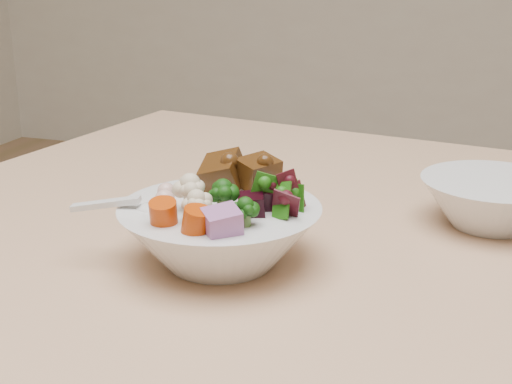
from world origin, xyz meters
TOP-DOWN VIEW (x-y plane):
  - food_bowl at (-0.11, 0.14)m, footprint 0.19×0.19m
  - soup_spoon at (-0.18, 0.11)m, footprint 0.10×0.04m
  - side_bowl at (0.12, 0.32)m, footprint 0.15×0.15m

SIDE VIEW (x-z plane):
  - side_bowl at x=0.12m, z-range 0.75..0.80m
  - food_bowl at x=-0.11m, z-range 0.73..0.83m
  - soup_spoon at x=-0.18m, z-range 0.80..0.81m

